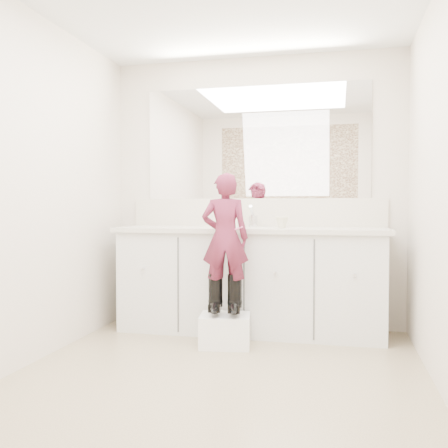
# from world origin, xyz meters

# --- Properties ---
(floor) EXTENTS (3.00, 3.00, 0.00)m
(floor) POSITION_xyz_m (0.00, 0.00, 0.00)
(floor) COLOR #7E6652
(floor) RESTS_ON ground
(wall_back) EXTENTS (2.60, 0.00, 2.60)m
(wall_back) POSITION_xyz_m (0.00, 1.50, 1.20)
(wall_back) COLOR beige
(wall_back) RESTS_ON floor
(wall_front) EXTENTS (2.60, 0.00, 2.60)m
(wall_front) POSITION_xyz_m (0.00, -1.50, 1.20)
(wall_front) COLOR beige
(wall_front) RESTS_ON floor
(wall_left) EXTENTS (0.00, 3.00, 3.00)m
(wall_left) POSITION_xyz_m (-1.30, 0.00, 1.20)
(wall_left) COLOR beige
(wall_left) RESTS_ON floor
(wall_right) EXTENTS (0.00, 3.00, 3.00)m
(wall_right) POSITION_xyz_m (1.30, 0.00, 1.20)
(wall_right) COLOR beige
(wall_right) RESTS_ON floor
(vanity_cabinet) EXTENTS (2.20, 0.55, 0.85)m
(vanity_cabinet) POSITION_xyz_m (0.00, 1.23, 0.42)
(vanity_cabinet) COLOR silver
(vanity_cabinet) RESTS_ON floor
(countertop) EXTENTS (2.28, 0.58, 0.04)m
(countertop) POSITION_xyz_m (0.00, 1.21, 0.87)
(countertop) COLOR beige
(countertop) RESTS_ON vanity_cabinet
(backsplash) EXTENTS (2.28, 0.03, 0.25)m
(backsplash) POSITION_xyz_m (0.00, 1.49, 1.02)
(backsplash) COLOR beige
(backsplash) RESTS_ON countertop
(mirror) EXTENTS (2.00, 0.02, 1.00)m
(mirror) POSITION_xyz_m (0.00, 1.49, 1.64)
(mirror) COLOR white
(mirror) RESTS_ON wall_back
(dot_panel) EXTENTS (2.00, 0.01, 1.20)m
(dot_panel) POSITION_xyz_m (0.00, -1.49, 1.65)
(dot_panel) COLOR #472819
(dot_panel) RESTS_ON wall_front
(faucet) EXTENTS (0.08, 0.08, 0.10)m
(faucet) POSITION_xyz_m (0.00, 1.38, 0.94)
(faucet) COLOR silver
(faucet) RESTS_ON countertop
(cup) EXTENTS (0.12, 0.12, 0.09)m
(cup) POSITION_xyz_m (0.28, 1.17, 0.94)
(cup) COLOR beige
(cup) RESTS_ON countertop
(soap_bottle) EXTENTS (0.11, 0.12, 0.21)m
(soap_bottle) POSITION_xyz_m (-0.14, 1.23, 1.00)
(soap_bottle) COLOR white
(soap_bottle) RESTS_ON countertop
(step_stool) EXTENTS (0.42, 0.37, 0.24)m
(step_stool) POSITION_xyz_m (-0.11, 0.75, 0.12)
(step_stool) COLOR white
(step_stool) RESTS_ON floor
(boot_left) EXTENTS (0.14, 0.22, 0.31)m
(boot_left) POSITION_xyz_m (-0.18, 0.75, 0.40)
(boot_left) COLOR black
(boot_left) RESTS_ON step_stool
(boot_right) EXTENTS (0.14, 0.22, 0.31)m
(boot_right) POSITION_xyz_m (-0.03, 0.75, 0.40)
(boot_right) COLOR black
(boot_right) RESTS_ON step_stool
(toddler) EXTENTS (0.39, 0.28, 0.98)m
(toddler) POSITION_xyz_m (-0.11, 0.75, 0.83)
(toddler) COLOR #A1315D
(toddler) RESTS_ON step_stool
(toothbrush) EXTENTS (0.14, 0.03, 0.06)m
(toothbrush) POSITION_xyz_m (-0.04, 0.75, 0.89)
(toothbrush) COLOR pink
(toothbrush) RESTS_ON toddler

